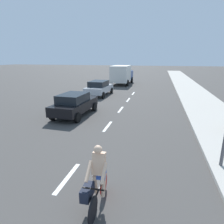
{
  "coord_description": "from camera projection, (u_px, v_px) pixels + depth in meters",
  "views": [
    {
      "loc": [
        2.85,
        1.17,
        3.97
      ],
      "look_at": [
        0.43,
        10.97,
        1.1
      ],
      "focal_mm": 30.9,
      "sensor_mm": 36.0,
      "label": 1
    }
  ],
  "objects": [
    {
      "name": "parked_car_black",
      "position": [
        74.0,
        104.0,
        13.49
      ],
      "size": [
        2.13,
        4.38,
        1.57
      ],
      "rotation": [
        0.0,
        0.0,
        -0.04
      ],
      "color": "black",
      "rests_on": "ground"
    },
    {
      "name": "parked_car_silver",
      "position": [
        99.0,
        88.0,
        20.71
      ],
      "size": [
        2.18,
        4.5,
        1.57
      ],
      "rotation": [
        0.0,
        0.0,
        -0.04
      ],
      "color": "#B7BABF",
      "rests_on": "ground"
    },
    {
      "name": "sidewalk_strip",
      "position": [
        197.0,
        97.0,
        19.64
      ],
      "size": [
        3.6,
        80.0,
        0.14
      ],
      "primitive_type": "cube",
      "color": "#B2ADA3",
      "rests_on": "ground"
    },
    {
      "name": "delivery_truck",
      "position": [
        122.0,
        74.0,
        29.04
      ],
      "size": [
        2.73,
        6.27,
        2.8
      ],
      "rotation": [
        0.0,
        0.0,
        -0.01
      ],
      "color": "#23478C",
      "rests_on": "ground"
    },
    {
      "name": "lane_stripe_4",
      "position": [
        121.0,
        110.0,
        15.18
      ],
      "size": [
        0.16,
        1.8,
        0.01
      ],
      "primitive_type": "cube",
      "color": "white",
      "rests_on": "ground"
    },
    {
      "name": "ground_plane",
      "position": [
        129.0,
        98.0,
        19.33
      ],
      "size": [
        160.0,
        160.0,
        0.0
      ],
      "primitive_type": "plane",
      "color": "#423F3D"
    },
    {
      "name": "lane_stripe_3",
      "position": [
        108.0,
        126.0,
        11.5
      ],
      "size": [
        0.16,
        1.8,
        0.01
      ],
      "primitive_type": "cube",
      "color": "white",
      "rests_on": "ground"
    },
    {
      "name": "lane_stripe_6",
      "position": [
        133.0,
        93.0,
        21.97
      ],
      "size": [
        0.16,
        1.8,
        0.01
      ],
      "primitive_type": "cube",
      "color": "white",
      "rests_on": "ground"
    },
    {
      "name": "lane_stripe_5",
      "position": [
        128.0,
        100.0,
        18.67
      ],
      "size": [
        0.16,
        1.8,
        0.01
      ],
      "primitive_type": "cube",
      "color": "white",
      "rests_on": "ground"
    },
    {
      "name": "lane_stripe_2",
      "position": [
        68.0,
        178.0,
        6.59
      ],
      "size": [
        0.16,
        1.8,
        0.01
      ],
      "primitive_type": "cube",
      "color": "white",
      "rests_on": "ground"
    },
    {
      "name": "cyclist",
      "position": [
        96.0,
        180.0,
        5.11
      ],
      "size": [
        0.63,
        1.71,
        1.82
      ],
      "rotation": [
        0.0,
        0.0,
        3.17
      ],
      "color": "black",
      "rests_on": "ground"
    }
  ]
}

